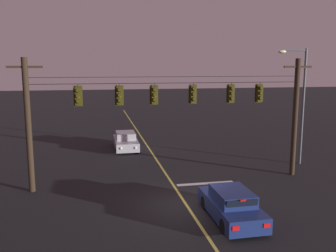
% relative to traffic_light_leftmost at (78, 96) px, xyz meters
% --- Properties ---
extents(ground_plane, '(180.00, 180.00, 0.00)m').
position_rel_traffic_light_leftmost_xyz_m(ground_plane, '(5.15, -3.60, -5.16)').
color(ground_plane, black).
extents(lane_centre_stripe, '(0.14, 60.00, 0.01)m').
position_rel_traffic_light_leftmost_xyz_m(lane_centre_stripe, '(5.15, 6.02, -5.16)').
color(lane_centre_stripe, '#D1C64C').
rests_on(lane_centre_stripe, ground).
extents(stop_bar_paint, '(3.40, 0.36, 0.01)m').
position_rel_traffic_light_leftmost_xyz_m(stop_bar_paint, '(7.05, -0.58, -5.16)').
color(stop_bar_paint, silver).
rests_on(stop_bar_paint, ground).
extents(signal_span_assembly, '(17.34, 0.32, 7.22)m').
position_rel_traffic_light_leftmost_xyz_m(signal_span_assembly, '(5.15, 0.02, -1.41)').
color(signal_span_assembly, '#2D2116').
rests_on(signal_span_assembly, ground).
extents(traffic_light_leftmost, '(0.48, 0.41, 1.22)m').
position_rel_traffic_light_leftmost_xyz_m(traffic_light_leftmost, '(0.00, 0.00, 0.00)').
color(traffic_light_leftmost, black).
extents(traffic_light_left_inner, '(0.48, 0.41, 1.22)m').
position_rel_traffic_light_leftmost_xyz_m(traffic_light_left_inner, '(2.22, 0.00, 0.00)').
color(traffic_light_left_inner, black).
extents(traffic_light_centre, '(0.48, 0.41, 1.22)m').
position_rel_traffic_light_leftmost_xyz_m(traffic_light_centre, '(4.16, 0.00, 0.00)').
color(traffic_light_centre, black).
extents(traffic_light_right_inner, '(0.48, 0.41, 1.22)m').
position_rel_traffic_light_leftmost_xyz_m(traffic_light_right_inner, '(6.43, 0.00, 0.00)').
color(traffic_light_right_inner, black).
extents(traffic_light_rightmost, '(0.48, 0.41, 1.22)m').
position_rel_traffic_light_leftmost_xyz_m(traffic_light_rightmost, '(8.73, 0.00, 0.00)').
color(traffic_light_rightmost, black).
extents(traffic_light_far_right, '(0.48, 0.41, 1.22)m').
position_rel_traffic_light_leftmost_xyz_m(traffic_light_far_right, '(10.51, 0.00, 0.00)').
color(traffic_light_far_right, black).
extents(car_waiting_near_lane, '(1.80, 4.33, 1.39)m').
position_rel_traffic_light_leftmost_xyz_m(car_waiting_near_lane, '(6.69, -5.58, -4.51)').
color(car_waiting_near_lane, navy).
rests_on(car_waiting_near_lane, ground).
extents(car_oncoming_lead, '(1.80, 4.42, 1.39)m').
position_rel_traffic_light_leftmost_xyz_m(car_oncoming_lead, '(3.26, 9.23, -4.51)').
color(car_oncoming_lead, '#A5A5AD').
rests_on(car_oncoming_lead, ground).
extents(street_lamp_corner, '(2.11, 0.30, 7.91)m').
position_rel_traffic_light_leftmost_xyz_m(street_lamp_corner, '(14.49, 2.24, -0.40)').
color(street_lamp_corner, '#4C4F54').
rests_on(street_lamp_corner, ground).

